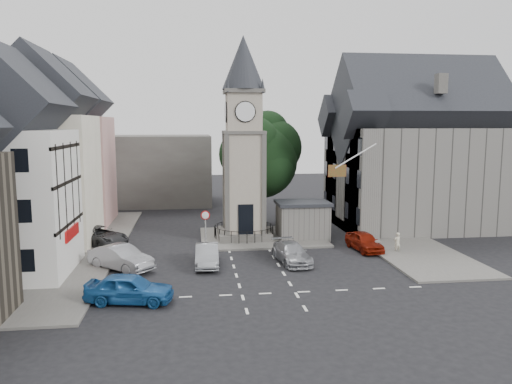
{
  "coord_description": "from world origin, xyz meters",
  "views": [
    {
      "loc": [
        -4.08,
        -31.94,
        9.39
      ],
      "look_at": [
        0.62,
        5.0,
        4.27
      ],
      "focal_mm": 35.0,
      "sensor_mm": 36.0,
      "label": 1
    }
  ],
  "objects": [
    {
      "name": "ground",
      "position": [
        0.0,
        0.0,
        0.0
      ],
      "size": [
        120.0,
        120.0,
        0.0
      ],
      "primitive_type": "plane",
      "color": "black",
      "rests_on": "ground"
    },
    {
      "name": "pavement_west",
      "position": [
        -12.5,
        6.0,
        0.07
      ],
      "size": [
        6.0,
        30.0,
        0.14
      ],
      "primitive_type": "cube",
      "color": "#595651",
      "rests_on": "ground"
    },
    {
      "name": "pavement_east",
      "position": [
        12.0,
        8.0,
        0.07
      ],
      "size": [
        6.0,
        26.0,
        0.14
      ],
      "primitive_type": "cube",
      "color": "#595651",
      "rests_on": "ground"
    },
    {
      "name": "central_island",
      "position": [
        1.5,
        8.0,
        0.08
      ],
      "size": [
        10.0,
        8.0,
        0.16
      ],
      "primitive_type": "cube",
      "color": "#595651",
      "rests_on": "ground"
    },
    {
      "name": "road_markings",
      "position": [
        0.0,
        -5.5,
        0.01
      ],
      "size": [
        20.0,
        8.0,
        0.01
      ],
      "primitive_type": "cube",
      "color": "silver",
      "rests_on": "ground"
    },
    {
      "name": "clock_tower",
      "position": [
        0.0,
        7.99,
        8.12
      ],
      "size": [
        4.86,
        4.86,
        16.25
      ],
      "color": "#4C4944",
      "rests_on": "ground"
    },
    {
      "name": "stone_shelter",
      "position": [
        4.8,
        7.5,
        1.55
      ],
      "size": [
        4.3,
        3.3,
        3.08
      ],
      "color": "slate",
      "rests_on": "ground"
    },
    {
      "name": "town_tree",
      "position": [
        2.0,
        13.0,
        6.97
      ],
      "size": [
        7.2,
        7.2,
        10.8
      ],
      "color": "black",
      "rests_on": "ground"
    },
    {
      "name": "warning_sign_post",
      "position": [
        -3.2,
        5.43,
        2.03
      ],
      "size": [
        0.7,
        0.19,
        2.85
      ],
      "color": "black",
      "rests_on": "ground"
    },
    {
      "name": "terrace_pink",
      "position": [
        -15.5,
        16.0,
        6.58
      ],
      "size": [
        8.1,
        7.6,
        12.8
      ],
      "color": "#D19990",
      "rests_on": "ground"
    },
    {
      "name": "terrace_cream",
      "position": [
        -15.5,
        8.0,
        6.58
      ],
      "size": [
        8.1,
        7.6,
        12.8
      ],
      "color": "beige",
      "rests_on": "ground"
    },
    {
      "name": "terrace_tudor",
      "position": [
        -15.5,
        0.0,
        6.19
      ],
      "size": [
        8.1,
        7.6,
        12.0
      ],
      "color": "silver",
      "rests_on": "ground"
    },
    {
      "name": "backdrop_west",
      "position": [
        -12.0,
        28.0,
        4.0
      ],
      "size": [
        20.0,
        10.0,
        8.0
      ],
      "primitive_type": "cube",
      "color": "#4C4944",
      "rests_on": "ground"
    },
    {
      "name": "east_building",
      "position": [
        15.59,
        11.0,
        6.26
      ],
      "size": [
        14.4,
        11.4,
        12.6
      ],
      "color": "slate",
      "rests_on": "ground"
    },
    {
      "name": "east_boundary_wall",
      "position": [
        9.2,
        10.0,
        0.45
      ],
      "size": [
        0.4,
        16.0,
        0.9
      ],
      "primitive_type": "cube",
      "color": "slate",
      "rests_on": "ground"
    },
    {
      "name": "flagpole",
      "position": [
        8.0,
        4.0,
        7.0
      ],
      "size": [
        3.68,
        0.1,
        2.74
      ],
      "color": "white",
      "rests_on": "ground"
    },
    {
      "name": "car_west_blue",
      "position": [
        -7.5,
        -6.0,
        0.79
      ],
      "size": [
        4.88,
        2.69,
        1.57
      ],
      "primitive_type": "imported",
      "rotation": [
        0.0,
        0.0,
        1.38
      ],
      "color": "#1B5395",
      "rests_on": "ground"
    },
    {
      "name": "car_west_silver",
      "position": [
        -8.79,
        0.26,
        0.79
      ],
      "size": [
        4.68,
        4.43,
        1.58
      ],
      "primitive_type": "imported",
      "rotation": [
        0.0,
        0.0,
        0.84
      ],
      "color": "gray",
      "rests_on": "ground"
    },
    {
      "name": "car_west_grey",
      "position": [
        -11.42,
        7.2,
        0.73
      ],
      "size": [
        5.49,
        5.3,
        1.45
      ],
      "primitive_type": "imported",
      "rotation": [
        0.0,
        0.0,
        0.83
      ],
      "color": "#28292B",
      "rests_on": "ground"
    },
    {
      "name": "car_island_silver",
      "position": [
        -3.24,
        0.5,
        0.71
      ],
      "size": [
        1.62,
        4.34,
        1.42
      ],
      "primitive_type": "imported",
      "rotation": [
        0.0,
        0.0,
        -0.03
      ],
      "color": "#92959A",
      "rests_on": "ground"
    },
    {
      "name": "car_island_east",
      "position": [
        2.5,
        0.5,
        0.66
      ],
      "size": [
        2.43,
        4.78,
        1.33
      ],
      "primitive_type": "imported",
      "rotation": [
        0.0,
        0.0,
        0.13
      ],
      "color": "#989AA0",
      "rests_on": "ground"
    },
    {
      "name": "car_east_red",
      "position": [
        8.5,
        3.0,
        0.7
      ],
      "size": [
        2.11,
        4.26,
        1.4
      ],
      "primitive_type": "imported",
      "rotation": [
        0.0,
        0.0,
        0.12
      ],
      "color": "maroon",
      "rests_on": "ground"
    },
    {
      "name": "pedestrian",
      "position": [
        10.64,
        2.0,
        0.77
      ],
      "size": [
        0.64,
        0.5,
        1.53
      ],
      "primitive_type": "imported",
      "rotation": [
        0.0,
        0.0,
        3.41
      ],
      "color": "beige",
      "rests_on": "ground"
    }
  ]
}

